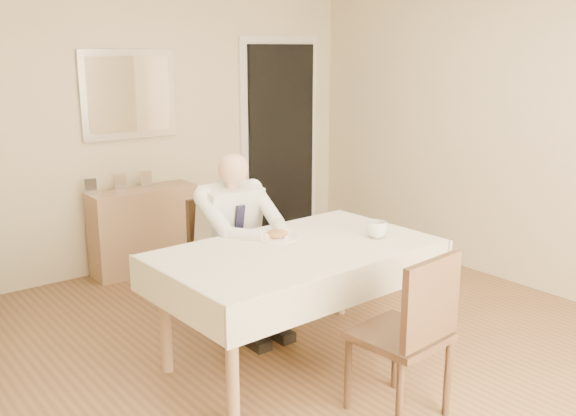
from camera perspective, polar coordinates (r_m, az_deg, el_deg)
room at (r=3.74m, az=3.31°, el=4.18°), size 5.00×5.02×2.60m
doorway at (r=6.64m, az=-0.68°, el=5.92°), size 0.96×0.07×2.10m
mirror at (r=5.75m, az=-13.95°, el=9.77°), size 0.86×0.04×0.76m
dining_table at (r=3.96m, az=0.75°, el=-4.66°), size 1.74×1.06×0.75m
chair_far at (r=4.70m, az=-6.00°, el=-3.82°), size 0.46×0.46×0.90m
chair_near at (r=3.45m, az=10.96°, el=-10.43°), size 0.47×0.47×0.93m
seated_man at (r=4.41m, az=-4.08°, el=-2.42°), size 0.48×0.72×1.24m
plate at (r=4.10m, az=-0.98°, el=-2.64°), size 0.26×0.26×0.02m
food at (r=4.09m, az=-0.99°, el=-2.34°), size 0.14×0.14×0.06m
knife at (r=4.07m, az=-0.03°, el=-2.50°), size 0.01×0.13×0.01m
fork at (r=4.03m, az=-0.93°, el=-2.70°), size 0.01×0.13×0.01m
coffee_mug at (r=4.15m, az=7.91°, el=-1.91°), size 0.15×0.15×0.11m
sideboard at (r=5.82m, az=-12.67°, el=-1.91°), size 0.94×0.32×0.75m
photo_frame_left at (r=5.57m, az=-17.14°, el=1.82°), size 0.10×0.02×0.14m
photo_frame_center at (r=5.71m, az=-14.69°, el=2.26°), size 0.10×0.02×0.14m
photo_frame_right at (r=5.78m, az=-12.51°, el=2.52°), size 0.10×0.02×0.14m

